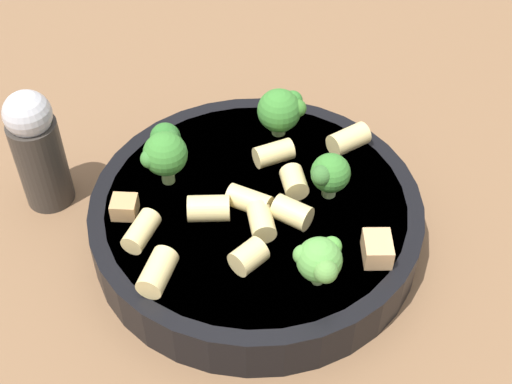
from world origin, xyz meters
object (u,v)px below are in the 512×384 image
at_px(broccoli_floret_3, 281,110).
at_px(rigatoni_3, 141,231).
at_px(pasta_bowl, 256,217).
at_px(rigatoni_7, 294,182).
at_px(chicken_chunk_0, 125,207).
at_px(rigatoni_2, 349,139).
at_px(rigatoni_1, 295,209).
at_px(chicken_chunk_1, 377,249).
at_px(rigatoni_4, 274,153).
at_px(broccoli_floret_2, 167,138).
at_px(broccoli_floret_4, 320,260).
at_px(rigatoni_8, 209,208).
at_px(rigatoni_9, 157,272).
at_px(rigatoni_5, 261,222).
at_px(rigatoni_6, 249,257).
at_px(pepper_shaker, 38,149).
at_px(broccoli_floret_0, 165,155).
at_px(rigatoni_0, 247,200).

relative_size(broccoli_floret_3, rigatoni_3, 1.33).
height_order(pasta_bowl, rigatoni_7, rigatoni_7).
bearing_deg(chicken_chunk_0, rigatoni_2, -30.49).
bearing_deg(rigatoni_1, chicken_chunk_1, -86.80).
bearing_deg(rigatoni_4, broccoli_floret_3, 26.17).
xyz_separation_m(broccoli_floret_2, rigatoni_1, (0.00, -0.11, -0.01)).
bearing_deg(broccoli_floret_4, rigatoni_2, 23.05).
bearing_deg(rigatoni_7, broccoli_floret_4, -134.97).
relative_size(rigatoni_2, rigatoni_8, 1.05).
height_order(rigatoni_7, rigatoni_9, same).
xyz_separation_m(rigatoni_1, rigatoni_2, (0.08, 0.01, -0.00)).
bearing_deg(pasta_bowl, rigatoni_7, -29.80).
relative_size(rigatoni_4, rigatoni_9, 0.93).
height_order(broccoli_floret_2, rigatoni_1, broccoli_floret_2).
relative_size(rigatoni_5, rigatoni_9, 0.82).
bearing_deg(rigatoni_6, broccoli_floret_2, 66.54).
bearing_deg(rigatoni_6, rigatoni_2, 3.35).
distance_m(rigatoni_2, rigatoni_8, 0.12).
relative_size(rigatoni_8, pepper_shaker, 0.28).
xyz_separation_m(pasta_bowl, rigatoni_5, (-0.02, -0.02, 0.02)).
bearing_deg(rigatoni_6, rigatoni_5, 21.27).
bearing_deg(pasta_bowl, rigatoni_1, -82.63).
height_order(broccoli_floret_3, chicken_chunk_1, broccoli_floret_3).
height_order(broccoli_floret_0, rigatoni_2, broccoli_floret_0).
bearing_deg(rigatoni_8, rigatoni_0, -33.43).
bearing_deg(broccoli_floret_2, rigatoni_5, -100.70).
bearing_deg(rigatoni_0, pasta_bowl, -14.03).
height_order(broccoli_floret_2, rigatoni_9, broccoli_floret_2).
bearing_deg(rigatoni_6, chicken_chunk_0, 98.45).
relative_size(broccoli_floret_4, chicken_chunk_1, 1.51).
bearing_deg(rigatoni_8, broccoli_floret_0, 77.98).
height_order(rigatoni_7, chicken_chunk_0, rigatoni_7).
xyz_separation_m(broccoli_floret_0, broccoli_floret_2, (0.02, 0.02, -0.01)).
relative_size(broccoli_floret_0, broccoli_floret_2, 1.51).
xyz_separation_m(broccoli_floret_3, chicken_chunk_0, (-0.13, 0.04, -0.02)).
relative_size(rigatoni_5, rigatoni_6, 1.18).
distance_m(rigatoni_2, rigatoni_4, 0.06).
relative_size(rigatoni_7, chicken_chunk_0, 1.26).
bearing_deg(chicken_chunk_0, broccoli_floret_2, 14.14).
bearing_deg(pepper_shaker, broccoli_floret_3, -42.14).
height_order(rigatoni_2, rigatoni_7, same).
xyz_separation_m(rigatoni_0, chicken_chunk_1, (0.02, -0.09, -0.00)).
bearing_deg(broccoli_floret_2, rigatoni_2, -50.13).
xyz_separation_m(rigatoni_1, pepper_shaker, (-0.07, 0.18, 0.01)).
bearing_deg(broccoli_floret_3, rigatoni_3, 175.49).
height_order(rigatoni_1, rigatoni_8, same).
relative_size(rigatoni_1, chicken_chunk_1, 1.07).
bearing_deg(pepper_shaker, rigatoni_2, -49.18).
bearing_deg(chicken_chunk_0, rigatoni_5, -62.57).
xyz_separation_m(rigatoni_7, pepper_shaker, (-0.09, 0.16, 0.01)).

